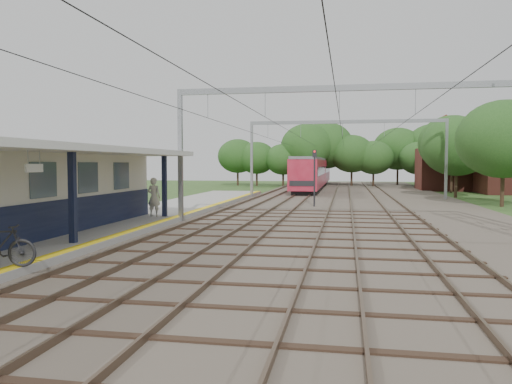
# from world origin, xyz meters

# --- Properties ---
(ground) EXTENTS (160.00, 160.00, 0.00)m
(ground) POSITION_xyz_m (0.00, 0.00, 0.00)
(ground) COLOR #2D4C1E
(ground) RESTS_ON ground
(ballast_bed) EXTENTS (18.00, 90.00, 0.10)m
(ballast_bed) POSITION_xyz_m (4.00, 30.00, 0.05)
(ballast_bed) COLOR #473D33
(ballast_bed) RESTS_ON ground
(platform) EXTENTS (5.00, 52.00, 0.35)m
(platform) POSITION_xyz_m (-7.50, 14.00, 0.17)
(platform) COLOR gray
(platform) RESTS_ON ground
(yellow_stripe) EXTENTS (0.45, 52.00, 0.01)m
(yellow_stripe) POSITION_xyz_m (-5.25, 14.00, 0.35)
(yellow_stripe) COLOR yellow
(yellow_stripe) RESTS_ON platform
(station_building) EXTENTS (3.41, 18.00, 3.40)m
(station_building) POSITION_xyz_m (-8.88, 7.00, 2.04)
(station_building) COLOR beige
(station_building) RESTS_ON platform
(canopy) EXTENTS (6.40, 20.00, 3.44)m
(canopy) POSITION_xyz_m (-7.77, 6.00, 3.64)
(canopy) COLOR #101633
(canopy) RESTS_ON platform
(rail_tracks) EXTENTS (11.80, 88.00, 0.15)m
(rail_tracks) POSITION_xyz_m (1.50, 30.00, 0.18)
(rail_tracks) COLOR brown
(rail_tracks) RESTS_ON ballast_bed
(catenary_system) EXTENTS (17.22, 88.00, 7.00)m
(catenary_system) POSITION_xyz_m (3.39, 25.28, 5.51)
(catenary_system) COLOR gray
(catenary_system) RESTS_ON ground
(tree_band) EXTENTS (31.72, 30.88, 8.82)m
(tree_band) POSITION_xyz_m (3.84, 57.12, 4.92)
(tree_band) COLOR #382619
(tree_band) RESTS_ON ground
(house_far) EXTENTS (8.00, 6.12, 8.66)m
(house_far) POSITION_xyz_m (16.00, 52.00, 3.23)
(house_far) COLOR brown
(house_far) RESTS_ON ground
(person) EXTENTS (0.82, 0.61, 2.06)m
(person) POSITION_xyz_m (-6.42, 14.82, 1.38)
(person) COLOR beige
(person) RESTS_ON platform
(train) EXTENTS (2.84, 35.36, 3.74)m
(train) POSITION_xyz_m (-0.50, 54.25, 2.09)
(train) COLOR black
(train) RESTS_ON ballast_bed
(signal_post) EXTENTS (0.29, 0.25, 4.11)m
(signal_post) POSITION_xyz_m (1.35, 25.42, 2.53)
(signal_post) COLOR black
(signal_post) RESTS_ON ground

